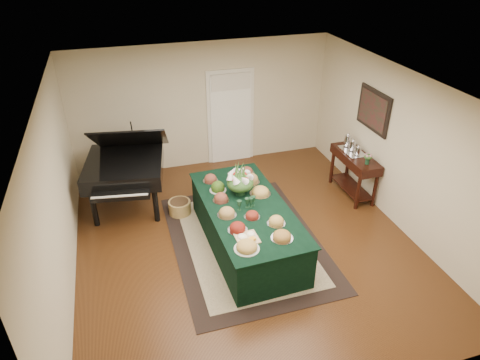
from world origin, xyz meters
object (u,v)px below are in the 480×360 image
object	(u,v)px
buffet_table	(246,226)
grand_piano	(125,167)
mahogany_sideboard	(355,164)
floral_centerpiece	(240,180)

from	to	relation	value
buffet_table	grand_piano	bearing A→B (deg)	134.94
grand_piano	mahogany_sideboard	xyz separation A→B (m)	(4.27, -0.85, -0.18)
buffet_table	floral_centerpiece	bearing A→B (deg)	88.31
mahogany_sideboard	grand_piano	bearing A→B (deg)	168.77
grand_piano	buffet_table	bearing A→B (deg)	-45.06
floral_centerpiece	grand_piano	xyz separation A→B (m)	(-1.78, 1.39, -0.20)
buffet_table	grand_piano	xyz separation A→B (m)	(-1.77, 1.77, 0.46)
buffet_table	grand_piano	distance (m)	2.55
grand_piano	mahogany_sideboard	bearing A→B (deg)	-11.23
floral_centerpiece	mahogany_sideboard	xyz separation A→B (m)	(2.49, 0.54, -0.37)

